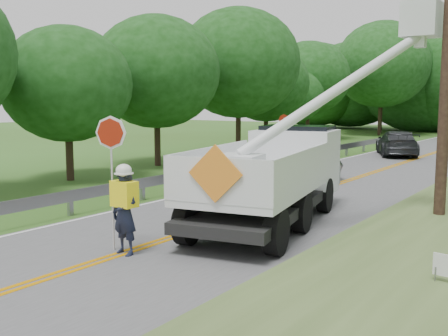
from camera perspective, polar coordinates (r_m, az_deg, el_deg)
The scene contains 9 objects.
ground at distance 10.39m, azimuth -19.90°, elevation -11.71°, with size 140.00×140.00×0.00m, color #335019.
road at distance 21.42m, azimuth 12.45°, elevation -1.74°, with size 7.20×96.00×0.03m.
guardrail at distance 23.95m, azimuth 4.45°, elevation 0.66°, with size 0.18×48.00×0.77m.
treeline_left at distance 43.77m, azimuth 10.44°, elevation 10.74°, with size 11.83×56.10×11.87m.
flagger at distance 11.35m, azimuth -10.94°, elevation -4.13°, with size 1.14×0.47×2.99m.
bucket_truck at distance 14.88m, azimuth 7.27°, elevation 0.69°, with size 5.50×7.67×7.11m.
suv_silver at distance 21.27m, azimuth 5.97°, elevation 0.65°, with size 2.79×6.06×1.68m, color #A4A5AB.
suv_darkgrey at distance 33.73m, azimuth 18.50°, elevation 2.62°, with size 2.14×5.25×1.52m, color #313438.
stop_sign_permanent at distance 27.58m, azimuth 6.62°, elevation 4.07°, with size 0.52×0.27×2.66m.
Camera 1 is at (8.15, -5.53, 3.31)m, focal length 41.47 mm.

